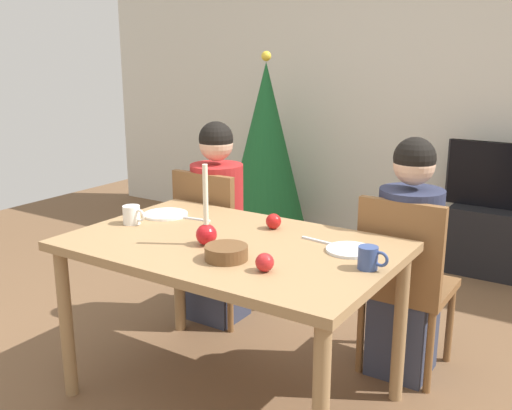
{
  "coord_description": "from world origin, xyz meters",
  "views": [
    {
      "loc": [
        1.39,
        -1.95,
        1.54
      ],
      "look_at": [
        0.0,
        0.2,
        0.87
      ],
      "focal_mm": 40.95,
      "sensor_mm": 36.0,
      "label": 1
    }
  ],
  "objects_px": {
    "tv": "(505,176)",
    "plate_left": "(166,214)",
    "person_right_child": "(407,263)",
    "tv_stand": "(498,241)",
    "mug_left": "(132,215)",
    "bowl_walnuts": "(226,253)",
    "christmas_tree": "(266,145)",
    "person_left_child": "(218,226)",
    "apple_near_candle": "(265,262)",
    "apple_by_left_plate": "(273,221)",
    "chair_left": "(214,237)",
    "dining_table": "(231,260)",
    "chair_right": "(404,276)",
    "mug_right": "(369,258)",
    "candle_centerpiece": "(206,229)",
    "plate_right": "(350,250)"
  },
  "relations": [
    {
      "from": "tv",
      "to": "plate_left",
      "type": "relative_size",
      "value": 3.58
    },
    {
      "from": "person_right_child",
      "to": "tv_stand",
      "type": "relative_size",
      "value": 1.83
    },
    {
      "from": "mug_left",
      "to": "bowl_walnuts",
      "type": "relative_size",
      "value": 0.72
    },
    {
      "from": "christmas_tree",
      "to": "bowl_walnuts",
      "type": "xyz_separation_m",
      "value": [
        1.24,
        -2.28,
        -0.03
      ]
    },
    {
      "from": "person_left_child",
      "to": "apple_near_candle",
      "type": "xyz_separation_m",
      "value": [
        0.86,
        -0.86,
        0.22
      ]
    },
    {
      "from": "tv",
      "to": "apple_by_left_plate",
      "type": "relative_size",
      "value": 11.03
    },
    {
      "from": "person_left_child",
      "to": "tv_stand",
      "type": "distance_m",
      "value": 2.1
    },
    {
      "from": "person_left_child",
      "to": "christmas_tree",
      "type": "relative_size",
      "value": 0.76
    },
    {
      "from": "chair_left",
      "to": "tv",
      "type": "relative_size",
      "value": 1.14
    },
    {
      "from": "dining_table",
      "to": "christmas_tree",
      "type": "bearing_deg",
      "value": 118.34
    },
    {
      "from": "dining_table",
      "to": "tv_stand",
      "type": "distance_m",
      "value": 2.44
    },
    {
      "from": "chair_right",
      "to": "apple_near_candle",
      "type": "relative_size",
      "value": 12.69
    },
    {
      "from": "dining_table",
      "to": "mug_right",
      "type": "distance_m",
      "value": 0.64
    },
    {
      "from": "person_left_child",
      "to": "apple_near_candle",
      "type": "relative_size",
      "value": 16.52
    },
    {
      "from": "chair_right",
      "to": "candle_centerpiece",
      "type": "xyz_separation_m",
      "value": [
        -0.64,
        -0.69,
        0.31
      ]
    },
    {
      "from": "person_right_child",
      "to": "bowl_walnuts",
      "type": "bearing_deg",
      "value": -119.1
    },
    {
      "from": "tv_stand",
      "to": "chair_left",
      "type": "bearing_deg",
      "value": -126.24
    },
    {
      "from": "person_right_child",
      "to": "christmas_tree",
      "type": "height_order",
      "value": "christmas_tree"
    },
    {
      "from": "candle_centerpiece",
      "to": "chair_right",
      "type": "bearing_deg",
      "value": 47.42
    },
    {
      "from": "dining_table",
      "to": "mug_right",
      "type": "relative_size",
      "value": 11.77
    },
    {
      "from": "chair_right",
      "to": "tv",
      "type": "xyz_separation_m",
      "value": [
        0.12,
        1.69,
        0.2
      ]
    },
    {
      "from": "plate_right",
      "to": "apple_near_candle",
      "type": "height_order",
      "value": "apple_near_candle"
    },
    {
      "from": "chair_right",
      "to": "christmas_tree",
      "type": "distance_m",
      "value": 2.27
    },
    {
      "from": "tv",
      "to": "mug_left",
      "type": "distance_m",
      "value": 2.64
    },
    {
      "from": "person_left_child",
      "to": "person_right_child",
      "type": "xyz_separation_m",
      "value": [
        1.12,
        0.0,
        0.0
      ]
    },
    {
      "from": "chair_left",
      "to": "christmas_tree",
      "type": "height_order",
      "value": "christmas_tree"
    },
    {
      "from": "person_right_child",
      "to": "tv",
      "type": "xyz_separation_m",
      "value": [
        0.12,
        1.66,
        0.14
      ]
    },
    {
      "from": "person_right_child",
      "to": "christmas_tree",
      "type": "bearing_deg",
      "value": 139.58
    },
    {
      "from": "tv_stand",
      "to": "candle_centerpiece",
      "type": "height_order",
      "value": "candle_centerpiece"
    },
    {
      "from": "apple_near_candle",
      "to": "apple_by_left_plate",
      "type": "height_order",
      "value": "same"
    },
    {
      "from": "person_left_child",
      "to": "plate_left",
      "type": "relative_size",
      "value": 5.3
    },
    {
      "from": "tv_stand",
      "to": "apple_by_left_plate",
      "type": "distance_m",
      "value": 2.2
    },
    {
      "from": "dining_table",
      "to": "plate_left",
      "type": "relative_size",
      "value": 6.34
    },
    {
      "from": "chair_right",
      "to": "tv",
      "type": "height_order",
      "value": "tv"
    },
    {
      "from": "person_left_child",
      "to": "mug_right",
      "type": "height_order",
      "value": "person_left_child"
    },
    {
      "from": "plate_right",
      "to": "candle_centerpiece",
      "type": "bearing_deg",
      "value": -155.26
    },
    {
      "from": "tv",
      "to": "bowl_walnuts",
      "type": "relative_size",
      "value": 4.6
    },
    {
      "from": "person_right_child",
      "to": "mug_right",
      "type": "height_order",
      "value": "person_right_child"
    },
    {
      "from": "chair_left",
      "to": "bowl_walnuts",
      "type": "distance_m",
      "value": 1.07
    },
    {
      "from": "dining_table",
      "to": "tv_stand",
      "type": "bearing_deg",
      "value": 73.29
    },
    {
      "from": "plate_right",
      "to": "mug_right",
      "type": "distance_m",
      "value": 0.21
    },
    {
      "from": "mug_left",
      "to": "plate_right",
      "type": "bearing_deg",
      "value": 10.82
    },
    {
      "from": "dining_table",
      "to": "apple_near_candle",
      "type": "xyz_separation_m",
      "value": [
        0.31,
        -0.22,
        0.12
      ]
    },
    {
      "from": "chair_left",
      "to": "chair_right",
      "type": "height_order",
      "value": "same"
    },
    {
      "from": "chair_left",
      "to": "apple_near_candle",
      "type": "distance_m",
      "value": 1.22
    },
    {
      "from": "tv_stand",
      "to": "dining_table",
      "type": "bearing_deg",
      "value": -106.71
    },
    {
      "from": "tv",
      "to": "christmas_tree",
      "type": "bearing_deg",
      "value": -173.31
    },
    {
      "from": "person_left_child",
      "to": "chair_right",
      "type": "bearing_deg",
      "value": -1.65
    },
    {
      "from": "tv",
      "to": "candle_centerpiece",
      "type": "height_order",
      "value": "candle_centerpiece"
    },
    {
      "from": "candle_centerpiece",
      "to": "person_left_child",
      "type": "bearing_deg",
      "value": 123.74
    }
  ]
}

